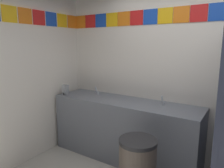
{
  "coord_description": "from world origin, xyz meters",
  "views": [
    {
      "loc": [
        0.58,
        -1.4,
        1.69
      ],
      "look_at": [
        -0.9,
        0.87,
        1.18
      ],
      "focal_mm": 33.78,
      "sensor_mm": 36.0,
      "label": 1
    }
  ],
  "objects": [
    {
      "name": "wall_back",
      "position": [
        -0.0,
        1.51,
        1.26
      ],
      "size": [
        4.07,
        0.09,
        2.51
      ],
      "color": "silver",
      "rests_on": "ground_plane"
    },
    {
      "name": "vanity_counter",
      "position": [
        -0.88,
        1.17,
        0.45
      ],
      "size": [
        2.2,
        0.59,
        0.89
      ],
      "color": "slate",
      "rests_on": "ground_plane"
    },
    {
      "name": "faucet_left",
      "position": [
        -1.43,
        1.26,
        0.94
      ],
      "size": [
        0.04,
        0.1,
        0.14
      ],
      "color": "silver",
      "rests_on": "vanity_counter"
    },
    {
      "name": "faucet_right",
      "position": [
        -0.34,
        1.26,
        0.94
      ],
      "size": [
        0.04,
        0.1,
        0.14
      ],
      "color": "silver",
      "rests_on": "vanity_counter"
    },
    {
      "name": "soap_dispenser",
      "position": [
        -1.88,
        1.0,
        0.97
      ],
      "size": [
        0.09,
        0.09,
        0.16
      ],
      "color": "gray",
      "rests_on": "vanity_counter"
    }
  ]
}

